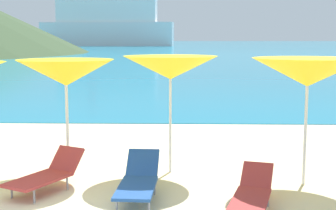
{
  "coord_description": "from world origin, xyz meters",
  "views": [
    {
      "loc": [
        2.24,
        -6.05,
        2.63
      ],
      "look_at": [
        1.96,
        4.24,
        1.2
      ],
      "focal_mm": 51.51,
      "sensor_mm": 36.0,
      "label": 1
    }
  ],
  "objects": [
    {
      "name": "lounge_chair_5",
      "position": [
        1.54,
        1.61,
        0.32
      ],
      "size": [
        0.64,
        1.71,
        0.66
      ],
      "rotation": [
        0.0,
        0.0,
        -0.05
      ],
      "color": "#1E478C",
      "rests_on": "ground_plane"
    },
    {
      "name": "cruise_ship",
      "position": [
        -23.01,
        158.38,
        7.32
      ],
      "size": [
        45.33,
        10.45,
        19.48
      ],
      "rotation": [
        0.0,
        0.0,
        -0.07
      ],
      "color": "white",
      "rests_on": "ocean_water"
    },
    {
      "name": "ground_plane",
      "position": [
        0.0,
        10.0,
        -0.15
      ],
      "size": [
        50.0,
        100.0,
        0.3
      ],
      "primitive_type": "cube",
      "color": "beige"
    },
    {
      "name": "umbrella_5",
      "position": [
        4.47,
        2.5,
        2.03
      ],
      "size": [
        2.09,
        2.09,
        2.29
      ],
      "color": "silver",
      "rests_on": "ground_plane"
    },
    {
      "name": "lounge_chair_2",
      "position": [
        -0.08,
        1.96,
        0.31
      ],
      "size": [
        1.2,
        1.58,
        0.66
      ],
      "rotation": [
        0.0,
        0.0,
        -0.48
      ],
      "color": "#A53333",
      "rests_on": "ground_plane"
    },
    {
      "name": "lounge_chair_4",
      "position": [
        3.33,
        1.13,
        0.26
      ],
      "size": [
        0.96,
        1.79,
        0.56
      ],
      "rotation": [
        0.0,
        0.0,
        -0.27
      ],
      "color": "#A53333",
      "rests_on": "ground_plane"
    },
    {
      "name": "umbrella_3",
      "position": [
        0.02,
        3.11,
        1.97
      ],
      "size": [
        2.07,
        2.07,
        2.23
      ],
      "color": "silver",
      "rests_on": "ground_plane"
    },
    {
      "name": "ocean_water",
      "position": [
        0.0,
        228.6,
        0.01
      ],
      "size": [
        650.0,
        440.0,
        0.02
      ],
      "primitive_type": "cube",
      "color": "teal",
      "rests_on": "ground_plane"
    },
    {
      "name": "umbrella_4",
      "position": [
        2.03,
        3.22,
        2.07
      ],
      "size": [
        1.97,
        1.97,
        2.29
      ],
      "color": "silver",
      "rests_on": "ground_plane"
    }
  ]
}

